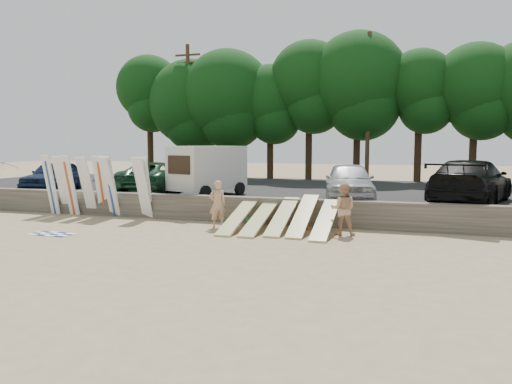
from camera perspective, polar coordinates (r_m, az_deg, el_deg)
ground at (r=16.21m, az=-0.51°, el=-5.29°), size 120.00×120.00×0.00m
seawall at (r=18.95m, az=2.42°, el=-2.18°), size 44.00×0.50×1.00m
parking_lot at (r=26.22m, az=6.92°, el=-0.41°), size 44.00×14.50×0.70m
treeline at (r=33.33m, az=7.93°, el=11.48°), size 32.94×6.70×9.47m
utility_poles at (r=31.32m, az=12.70°, el=9.76°), size 25.80×0.26×9.00m
box_trailer at (r=22.64m, az=-5.55°, el=2.76°), size 2.86×3.91×2.25m
car_0 at (r=26.96m, az=-22.03°, el=1.73°), size 2.67×4.66×1.49m
car_1 at (r=24.47m, az=-11.20°, el=1.67°), size 3.07×5.58×1.48m
car_2 at (r=20.71m, az=10.58°, el=1.16°), size 2.73×4.96×1.60m
car_3 at (r=21.41m, az=23.31°, el=1.11°), size 3.92×6.35×1.72m
surfboard_upright_0 at (r=23.22m, az=-22.42°, el=0.77°), size 0.58×0.61×2.57m
surfboard_upright_1 at (r=22.93m, az=-21.20°, el=0.70°), size 0.52×0.76×2.52m
surfboard_upright_2 at (r=22.53m, az=-20.53°, el=0.68°), size 0.54×0.65×2.55m
surfboard_upright_3 at (r=22.10m, az=-18.76°, el=0.59°), size 0.50×0.81×2.51m
surfboard_upright_4 at (r=21.84m, az=-17.22°, el=0.64°), size 0.58×0.70×2.55m
surfboard_upright_5 at (r=21.44m, az=-16.40°, el=0.53°), size 0.62×0.85×2.51m
surfboard_upright_6 at (r=21.45m, az=-16.32°, el=0.57°), size 0.55×0.69×2.54m
surfboard_upright_7 at (r=20.67m, az=-12.63°, el=0.45°), size 0.62×0.83×2.52m
surfboard_upright_8 at (r=20.58m, az=-12.84°, el=0.43°), size 0.56×0.79×2.52m
surfboard_low_0 at (r=17.67m, az=-2.17°, el=-2.93°), size 0.56×2.90×0.89m
surfboard_low_1 at (r=17.44m, az=0.31°, el=-3.11°), size 0.56×2.91×0.85m
surfboard_low_2 at (r=17.45m, az=3.02°, el=-2.78°), size 0.56×2.86×1.05m
surfboard_low_3 at (r=17.23m, az=5.38°, el=-2.69°), size 0.56×2.81×1.17m
surfboard_low_4 at (r=16.84m, az=7.94°, el=-3.12°), size 0.56×2.86×1.05m
beachgoer_a at (r=18.14m, az=-4.43°, el=-1.39°), size 0.75×0.71×1.72m
beachgoer_b at (r=16.89m, az=9.92°, el=-1.94°), size 0.92×0.75×1.74m
cooler at (r=18.66m, az=-0.38°, el=-3.35°), size 0.41×0.34×0.32m
gear_bag at (r=17.82m, az=5.49°, el=-3.97°), size 0.38×0.35×0.22m
beach_towel at (r=18.26m, az=-22.32°, el=-4.46°), size 1.59×1.59×0.00m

